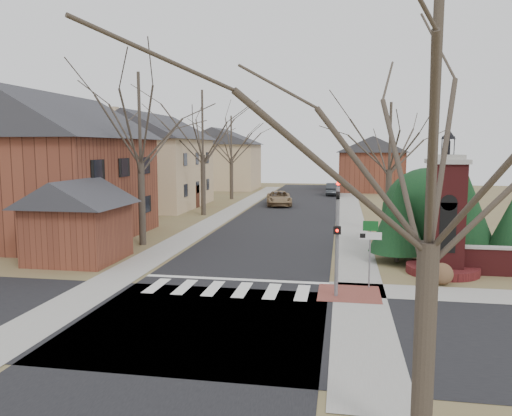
% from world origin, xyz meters
% --- Properties ---
extents(ground, '(120.00, 120.00, 0.00)m').
position_xyz_m(ground, '(0.00, 0.00, 0.00)').
color(ground, brown).
rests_on(ground, ground).
extents(main_street, '(8.00, 70.00, 0.01)m').
position_xyz_m(main_street, '(0.00, 22.00, 0.01)').
color(main_street, black).
rests_on(main_street, ground).
extents(cross_street, '(120.00, 8.00, 0.01)m').
position_xyz_m(cross_street, '(0.00, -3.00, 0.01)').
color(cross_street, black).
rests_on(cross_street, ground).
extents(crosswalk_zone, '(8.00, 2.20, 0.02)m').
position_xyz_m(crosswalk_zone, '(0.00, 0.80, 0.01)').
color(crosswalk_zone, silver).
rests_on(crosswalk_zone, ground).
extents(stop_bar, '(8.00, 0.35, 0.02)m').
position_xyz_m(stop_bar, '(0.00, 2.30, 0.01)').
color(stop_bar, silver).
rests_on(stop_bar, ground).
extents(sidewalk_right_main, '(2.00, 60.00, 0.02)m').
position_xyz_m(sidewalk_right_main, '(5.20, 22.00, 0.01)').
color(sidewalk_right_main, gray).
rests_on(sidewalk_right_main, ground).
extents(sidewalk_left, '(2.00, 60.00, 0.02)m').
position_xyz_m(sidewalk_left, '(-5.20, 22.00, 0.01)').
color(sidewalk_left, gray).
rests_on(sidewalk_left, ground).
extents(curb_apron, '(2.40, 2.40, 0.02)m').
position_xyz_m(curb_apron, '(4.80, 1.00, 0.01)').
color(curb_apron, brown).
rests_on(curb_apron, ground).
extents(traffic_signal_pole, '(0.28, 0.41, 4.50)m').
position_xyz_m(traffic_signal_pole, '(4.30, 0.57, 2.59)').
color(traffic_signal_pole, slate).
rests_on(traffic_signal_pole, ground).
extents(sign_post, '(0.90, 0.07, 2.75)m').
position_xyz_m(sign_post, '(5.59, 1.99, 1.95)').
color(sign_post, slate).
rests_on(sign_post, ground).
extents(brick_gate_monument, '(3.20, 3.20, 6.47)m').
position_xyz_m(brick_gate_monument, '(9.00, 4.99, 2.17)').
color(brick_gate_monument, '#591A1A').
rests_on(brick_gate_monument, ground).
extents(house_brick_left, '(9.80, 11.80, 9.42)m').
position_xyz_m(house_brick_left, '(-13.01, 9.99, 4.66)').
color(house_brick_left, brown).
rests_on(house_brick_left, ground).
extents(house_stucco_left, '(9.80, 12.80, 9.28)m').
position_xyz_m(house_stucco_left, '(-13.50, 27.00, 4.59)').
color(house_stucco_left, tan).
rests_on(house_stucco_left, ground).
extents(garage_left, '(4.80, 4.80, 4.29)m').
position_xyz_m(garage_left, '(-8.52, 4.49, 2.24)').
color(garage_left, brown).
rests_on(garage_left, ground).
extents(house_distant_left, '(10.80, 8.80, 8.53)m').
position_xyz_m(house_distant_left, '(-12.01, 48.00, 4.25)').
color(house_distant_left, tan).
rests_on(house_distant_left, ground).
extents(house_distant_right, '(8.80, 8.80, 7.30)m').
position_xyz_m(house_distant_right, '(7.99, 47.99, 3.65)').
color(house_distant_right, brown).
rests_on(house_distant_right, ground).
extents(evergreen_near, '(2.80, 2.80, 4.10)m').
position_xyz_m(evergreen_near, '(7.20, 7.00, 2.30)').
color(evergreen_near, '#473D33').
rests_on(evergreen_near, ground).
extents(evergreen_mid, '(3.40, 3.40, 4.70)m').
position_xyz_m(evergreen_mid, '(10.50, 8.20, 2.60)').
color(evergreen_mid, '#473D33').
rests_on(evergreen_mid, ground).
extents(evergreen_far, '(2.40, 2.40, 3.30)m').
position_xyz_m(evergreen_far, '(12.50, 7.20, 1.90)').
color(evergreen_far, '#473D33').
rests_on(evergreen_far, ground).
extents(evergreen_mass, '(4.80, 4.80, 4.80)m').
position_xyz_m(evergreen_mass, '(9.00, 9.50, 2.40)').
color(evergreen_mass, black).
rests_on(evergreen_mass, ground).
extents(bare_tree_0, '(8.05, 8.05, 11.15)m').
position_xyz_m(bare_tree_0, '(-7.00, 9.00, 7.70)').
color(bare_tree_0, '#473D33').
rests_on(bare_tree_0, ground).
extents(bare_tree_1, '(8.40, 8.40, 11.64)m').
position_xyz_m(bare_tree_1, '(-7.00, 22.00, 8.03)').
color(bare_tree_1, '#473D33').
rests_on(bare_tree_1, ground).
extents(bare_tree_2, '(7.35, 7.35, 10.19)m').
position_xyz_m(bare_tree_2, '(-7.50, 35.00, 7.03)').
color(bare_tree_2, '#473D33').
rests_on(bare_tree_2, ground).
extents(bare_tree_3, '(7.00, 7.00, 9.70)m').
position_xyz_m(bare_tree_3, '(7.50, 16.00, 6.69)').
color(bare_tree_3, '#473D33').
rests_on(bare_tree_3, ground).
extents(bare_tree_4, '(6.65, 6.65, 9.21)m').
position_xyz_m(bare_tree_4, '(6.00, -9.00, 6.35)').
color(bare_tree_4, '#473D33').
rests_on(bare_tree_4, ground).
extents(pickup_truck, '(3.13, 5.37, 1.41)m').
position_xyz_m(pickup_truck, '(-1.60, 29.82, 0.70)').
color(pickup_truck, '#957751').
rests_on(pickup_truck, ground).
extents(distant_car, '(1.58, 4.46, 1.47)m').
position_xyz_m(distant_car, '(3.40, 41.33, 0.73)').
color(distant_car, '#33373B').
rests_on(distant_car, ground).
extents(dry_shrub_left, '(0.92, 0.92, 0.92)m').
position_xyz_m(dry_shrub_left, '(8.60, 3.00, 0.46)').
color(dry_shrub_left, brown).
rests_on(dry_shrub_left, ground).
extents(dry_shrub_right, '(0.70, 0.70, 0.70)m').
position_xyz_m(dry_shrub_right, '(9.30, 4.60, 0.35)').
color(dry_shrub_right, brown).
rests_on(dry_shrub_right, ground).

